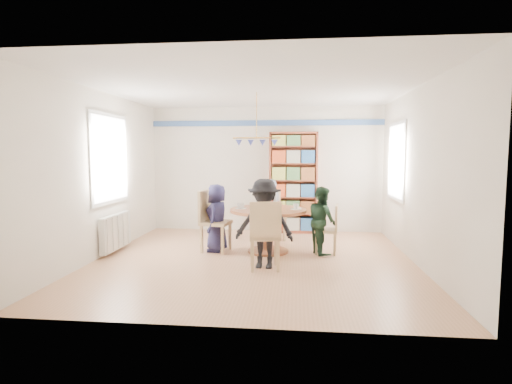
# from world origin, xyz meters

# --- Properties ---
(ground) EXTENTS (5.00, 5.00, 0.00)m
(ground) POSITION_xyz_m (0.00, 0.00, 0.00)
(ground) COLOR tan
(room_shell) EXTENTS (5.00, 5.00, 5.00)m
(room_shell) POSITION_xyz_m (-0.26, 0.87, 1.65)
(room_shell) COLOR white
(room_shell) RESTS_ON ground
(radiator) EXTENTS (0.12, 1.00, 0.60)m
(radiator) POSITION_xyz_m (-2.42, 0.30, 0.35)
(radiator) COLOR silver
(radiator) RESTS_ON ground
(dining_table) EXTENTS (1.30, 1.30, 0.75)m
(dining_table) POSITION_xyz_m (0.20, 0.54, 0.56)
(dining_table) COLOR #945430
(dining_table) RESTS_ON ground
(chair_left) EXTENTS (0.54, 0.54, 1.06)m
(chair_left) POSITION_xyz_m (-0.80, 0.52, 0.58)
(chair_left) COLOR tan
(chair_left) RESTS_ON ground
(chair_right) EXTENTS (0.42, 0.42, 0.84)m
(chair_right) POSITION_xyz_m (1.25, 0.53, 0.46)
(chair_right) COLOR tan
(chair_right) RESTS_ON ground
(chair_far) EXTENTS (0.56, 0.56, 0.97)m
(chair_far) POSITION_xyz_m (0.19, 1.59, 0.53)
(chair_far) COLOR tan
(chair_far) RESTS_ON ground
(chair_near) EXTENTS (0.51, 0.51, 1.01)m
(chair_near) POSITION_xyz_m (0.23, -0.55, 0.56)
(chair_near) COLOR tan
(chair_near) RESTS_ON ground
(person_left) EXTENTS (0.41, 0.60, 1.17)m
(person_left) POSITION_xyz_m (-0.69, 0.53, 0.58)
(person_left) COLOR #1C1A3A
(person_left) RESTS_ON ground
(person_right) EXTENTS (0.60, 0.67, 1.14)m
(person_right) POSITION_xyz_m (1.11, 0.52, 0.57)
(person_right) COLOR #193321
(person_right) RESTS_ON ground
(person_far) EXTENTS (0.50, 0.39, 1.21)m
(person_far) POSITION_xyz_m (0.17, 1.39, 0.60)
(person_far) COLOR gray
(person_far) RESTS_ON ground
(person_near) EXTENTS (0.90, 0.57, 1.32)m
(person_near) POSITION_xyz_m (0.20, -0.41, 0.66)
(person_near) COLOR black
(person_near) RESTS_ON ground
(bookshelf) EXTENTS (1.02, 0.31, 2.14)m
(bookshelf) POSITION_xyz_m (0.60, 2.34, 1.06)
(bookshelf) COLOR maroon
(bookshelf) RESTS_ON ground
(tableware) EXTENTS (1.14, 1.14, 0.30)m
(tableware) POSITION_xyz_m (0.17, 0.56, 0.82)
(tableware) COLOR white
(tableware) RESTS_ON dining_table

